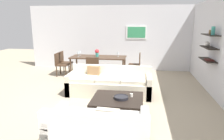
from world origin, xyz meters
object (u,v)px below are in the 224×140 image
object	(u,v)px
decorative_bowl	(121,97)
centerpiece_vase	(97,52)
dining_table	(98,58)
coffee_table	(118,106)
candle_jar	(131,95)
wine_glass_left_far	(80,52)
dining_chair_left_near	(60,63)
wine_glass_left_near	(78,53)
dining_chair_left_far	(64,61)
loveseat_white	(99,132)
dining_chair_foot	(93,68)
wine_glass_right_far	(118,53)
dining_chair_right_far	(137,63)
sofa_beige	(109,84)

from	to	relation	value
decorative_bowl	centerpiece_vase	bearing A→B (deg)	111.16
dining_table	coffee_table	bearing A→B (deg)	-70.65
candle_jar	wine_glass_left_far	bearing A→B (deg)	124.22
dining_table	dining_chair_left_near	distance (m)	1.47
wine_glass_left_near	dining_chair_left_far	bearing A→B (deg)	157.03
decorative_bowl	candle_jar	world-z (taller)	candle_jar
loveseat_white	coffee_table	size ratio (longest dim) A/B	1.44
dining_chair_foot	wine_glass_right_far	distance (m)	1.25
loveseat_white	wine_glass_right_far	xyz separation A→B (m)	(-0.23, 4.69, 0.58)
dining_table	wine_glass_right_far	world-z (taller)	wine_glass_right_far
decorative_bowl	dining_chair_left_far	distance (m)	4.37
candle_jar	dining_chair_right_far	size ratio (longest dim) A/B	0.09
coffee_table	dining_chair_left_far	bearing A→B (deg)	127.05
loveseat_white	wine_glass_left_near	xyz separation A→B (m)	(-1.73, 4.48, 0.59)
wine_glass_left_far	dining_chair_left_far	bearing A→B (deg)	172.98
decorative_bowl	dining_table	size ratio (longest dim) A/B	0.16
coffee_table	candle_jar	distance (m)	0.40
dining_chair_left_far	wine_glass_left_near	size ratio (longest dim) A/B	4.67
wine_glass_right_far	wine_glass_left_near	bearing A→B (deg)	-172.00
sofa_beige	dining_chair_right_far	world-z (taller)	dining_chair_right_far
dining_table	centerpiece_vase	size ratio (longest dim) A/B	7.32
candle_jar	dining_chair_left_near	distance (m)	4.11
centerpiece_vase	wine_glass_left_near	bearing A→B (deg)	-171.57
coffee_table	loveseat_white	bearing A→B (deg)	-96.37
dining_chair_right_far	centerpiece_vase	xyz separation A→B (m)	(-1.49, -0.19, 0.41)
sofa_beige	loveseat_white	world-z (taller)	same
wine_glass_right_far	wine_glass_left_near	size ratio (longest dim) A/B	0.89
decorative_bowl	dining_table	world-z (taller)	dining_table
sofa_beige	dining_table	size ratio (longest dim) A/B	1.14
candle_jar	dining_chair_left_far	xyz separation A→B (m)	(-2.89, 3.30, 0.09)
coffee_table	centerpiece_vase	distance (m)	3.51
dining_chair_left_near	loveseat_white	bearing A→B (deg)	-61.07
candle_jar	centerpiece_vase	world-z (taller)	centerpiece_vase
loveseat_white	candle_jar	world-z (taller)	loveseat_white
dining_chair_right_far	wine_glass_right_far	size ratio (longest dim) A/B	5.27
loveseat_white	dining_chair_right_far	xyz separation A→B (m)	(0.47, 4.78, 0.21)
dining_chair_left_far	wine_glass_right_far	world-z (taller)	wine_glass_right_far
sofa_beige	dining_chair_right_far	bearing A→B (deg)	71.71
coffee_table	decorative_bowl	distance (m)	0.24
dining_table	wine_glass_left_near	distance (m)	0.78
dining_chair_foot	wine_glass_left_near	xyz separation A→B (m)	(-0.75, 0.73, 0.38)
dining_chair_left_near	wine_glass_right_far	bearing A→B (deg)	7.69
sofa_beige	dining_chair_foot	world-z (taller)	dining_chair_foot
candle_jar	wine_glass_right_far	distance (m)	3.32
loveseat_white	wine_glass_right_far	world-z (taller)	wine_glass_right_far
sofa_beige	coffee_table	distance (m)	1.34
dining_table	dining_chair_foot	size ratio (longest dim) A/B	2.37
wine_glass_left_near	wine_glass_right_far	bearing A→B (deg)	8.00
centerpiece_vase	loveseat_white	bearing A→B (deg)	-77.38
centerpiece_vase	dining_chair_left_far	bearing A→B (deg)	172.20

